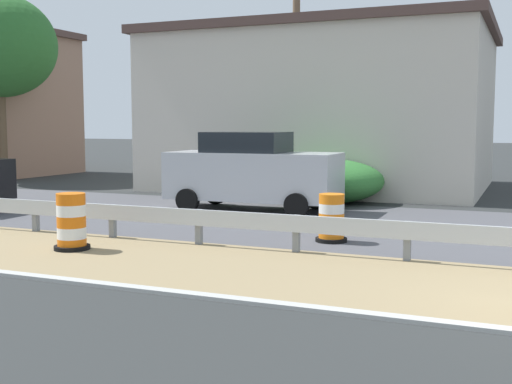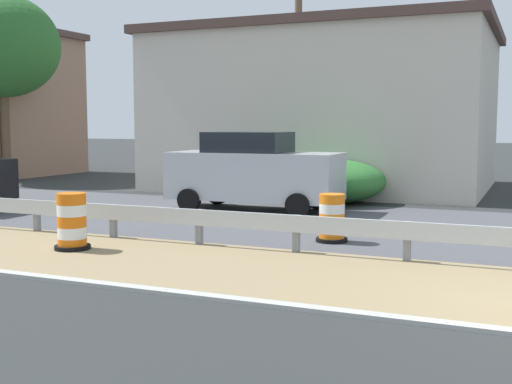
{
  "view_description": "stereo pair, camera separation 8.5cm",
  "coord_description": "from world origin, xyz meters",
  "px_view_note": "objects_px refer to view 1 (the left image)",
  "views": [
    {
      "loc": [
        -9.19,
        0.8,
        2.39
      ],
      "look_at": [
        2.04,
        5.53,
        1.13
      ],
      "focal_mm": 46.07,
      "sensor_mm": 36.0,
      "label": 1
    },
    {
      "loc": [
        -9.16,
        0.72,
        2.39
      ],
      "look_at": [
        2.04,
        5.53,
        1.13
      ],
      "focal_mm": 46.07,
      "sensor_mm": 36.0,
      "label": 2
    }
  ],
  "objects_px": {
    "car_mid_far_lane": "(252,171)",
    "utility_pole_near": "(296,58)",
    "traffic_barrel_close": "(71,224)",
    "traffic_barrel_nearest": "(331,220)"
  },
  "relations": [
    {
      "from": "traffic_barrel_nearest",
      "to": "utility_pole_near",
      "type": "relative_size",
      "value": 0.11
    },
    {
      "from": "traffic_barrel_close",
      "to": "utility_pole_near",
      "type": "height_order",
      "value": "utility_pole_near"
    },
    {
      "from": "traffic_barrel_nearest",
      "to": "traffic_barrel_close",
      "type": "bearing_deg",
      "value": 122.32
    },
    {
      "from": "traffic_barrel_nearest",
      "to": "traffic_barrel_close",
      "type": "height_order",
      "value": "traffic_barrel_close"
    },
    {
      "from": "traffic_barrel_nearest",
      "to": "utility_pole_near",
      "type": "height_order",
      "value": "utility_pole_near"
    },
    {
      "from": "traffic_barrel_nearest",
      "to": "traffic_barrel_close",
      "type": "relative_size",
      "value": 0.9
    },
    {
      "from": "traffic_barrel_close",
      "to": "car_mid_far_lane",
      "type": "relative_size",
      "value": 0.23
    },
    {
      "from": "traffic_barrel_close",
      "to": "utility_pole_near",
      "type": "xyz_separation_m",
      "value": [
        10.42,
        -0.85,
        4.04
      ]
    },
    {
      "from": "car_mid_far_lane",
      "to": "utility_pole_near",
      "type": "distance_m",
      "value": 5.13
    },
    {
      "from": "car_mid_far_lane",
      "to": "utility_pole_near",
      "type": "relative_size",
      "value": 0.55
    }
  ]
}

